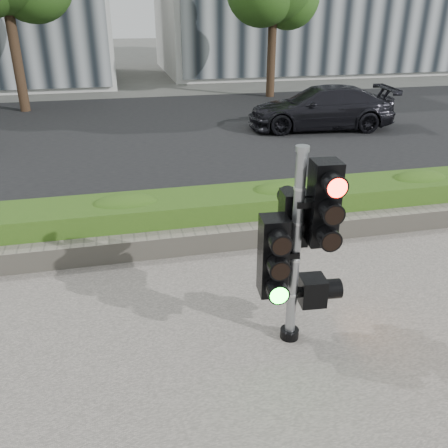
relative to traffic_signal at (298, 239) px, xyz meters
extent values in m
plane|color=#51514C|center=(-0.57, 0.49, -1.32)|extent=(120.00, 120.00, 0.00)
cube|color=black|center=(-0.57, 10.49, -1.31)|extent=(60.00, 13.00, 0.02)
cube|color=gray|center=(-0.57, 3.64, -1.26)|extent=(60.00, 0.25, 0.12)
cube|color=gray|center=(-0.57, 2.39, -1.12)|extent=(12.00, 0.32, 0.34)
cube|color=olive|center=(-0.57, 3.04, -0.95)|extent=(12.00, 1.00, 0.68)
cylinder|color=black|center=(-5.07, 14.99, 0.70)|extent=(0.36, 0.36, 4.03)
cylinder|color=black|center=(4.93, 15.99, 0.48)|extent=(0.36, 0.36, 3.58)
cylinder|color=black|center=(-0.03, -0.03, -1.23)|extent=(0.22, 0.22, 0.11)
cylinder|color=gray|center=(-0.03, -0.03, -0.15)|extent=(0.12, 0.12, 2.27)
cylinder|color=gray|center=(-0.03, -0.03, 1.01)|extent=(0.14, 0.14, 0.06)
cube|color=#FF1107|center=(0.22, -0.09, 0.43)|extent=(0.31, 0.31, 0.91)
cube|color=#14E51E|center=(-0.29, -0.04, -0.16)|extent=(0.31, 0.31, 0.91)
cube|color=black|center=(0.02, 0.22, 0.15)|extent=(0.31, 0.31, 0.62)
cube|color=orange|center=(0.21, -0.02, -0.68)|extent=(0.31, 0.31, 0.33)
imported|color=black|center=(4.60, 9.86, -0.63)|extent=(4.77, 2.38, 1.33)
camera|label=1|loc=(-1.81, -4.30, 2.28)|focal=38.00mm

